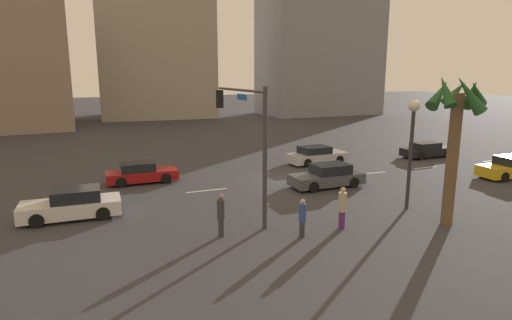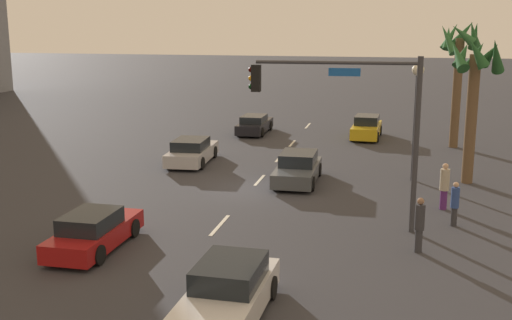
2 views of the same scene
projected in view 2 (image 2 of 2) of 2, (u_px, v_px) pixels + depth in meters
The scene contains 19 objects.
ground_plane at pixel (252, 189), 28.66m from camera, with size 220.00×220.00×0.00m, color #333338.
lane_stripe_0 at pixel (308, 126), 45.82m from camera, with size 2.40×0.14×0.01m, color silver.
lane_stripe_1 at pixel (292, 143), 39.22m from camera, with size 2.07×0.14×0.01m, color silver.
lane_stripe_2 at pixel (279, 158), 34.92m from camera, with size 1.86×0.14×0.01m, color silver.
lane_stripe_3 at pixel (260, 180), 30.15m from camera, with size 2.10×0.14×0.01m, color silver.
lane_stripe_4 at pixel (220, 225), 23.51m from camera, with size 2.48×0.14×0.01m, color silver.
car_0 at pixel (228, 293), 16.10m from camera, with size 4.52×1.97×1.42m.
car_1 at pixel (366, 128), 41.00m from camera, with size 4.29×1.91×1.43m.
car_2 at pixel (255, 125), 42.66m from camera, with size 4.44×1.79×1.24m.
car_3 at pixel (192, 152), 33.71m from camera, with size 4.71×2.14×1.33m.
car_4 at pixel (298, 169), 29.77m from camera, with size 4.53×1.98×1.37m.
car_5 at pixel (94, 232), 20.96m from camera, with size 4.33×1.78×1.30m.
traffic_signal at pixel (357, 112), 22.22m from camera, with size 0.51×6.02×6.22m.
streetlamp at pixel (417, 98), 29.33m from camera, with size 0.56×0.56×5.48m.
pedestrian_0 at pixel (455, 203), 23.28m from camera, with size 0.43×0.43×1.66m.
pedestrian_1 at pixel (419, 223), 20.57m from camera, with size 0.45×0.45×1.84m.
pedestrian_2 at pixel (444, 185), 25.31m from camera, with size 0.46×0.46×1.89m.
palm_tree_0 at pixel (459, 55), 36.92m from camera, with size 2.67×2.68×7.51m.
palm_tree_1 at pixel (475, 79), 28.66m from camera, with size 2.19×2.67×6.77m.
Camera 2 is at (27.02, 6.18, 7.38)m, focal length 44.71 mm.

